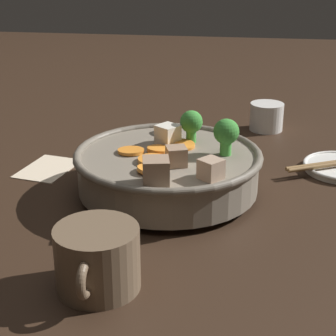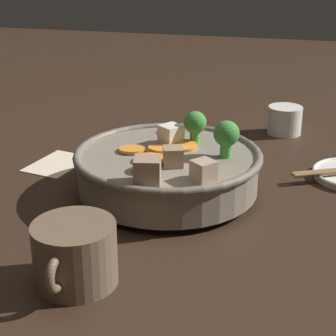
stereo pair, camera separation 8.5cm
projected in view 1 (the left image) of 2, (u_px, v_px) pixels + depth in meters
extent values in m
plane|color=black|center=(168.00, 194.00, 0.86)|extent=(3.00, 3.00, 0.00)
cylinder|color=slate|center=(168.00, 191.00, 0.86)|extent=(0.15, 0.15, 0.01)
cylinder|color=slate|center=(168.00, 171.00, 0.85)|extent=(0.27, 0.27, 0.05)
torus|color=#685F52|center=(168.00, 154.00, 0.84)|extent=(0.28, 0.28, 0.01)
cylinder|color=brown|center=(168.00, 164.00, 0.85)|extent=(0.26, 0.26, 0.03)
cylinder|color=orange|center=(150.00, 170.00, 0.78)|extent=(0.05, 0.05, 0.01)
cylinder|color=orange|center=(182.00, 145.00, 0.87)|extent=(0.05, 0.05, 0.01)
cylinder|color=orange|center=(154.00, 160.00, 0.81)|extent=(0.06, 0.06, 0.01)
cylinder|color=orange|center=(131.00, 150.00, 0.85)|extent=(0.05, 0.05, 0.01)
cylinder|color=orange|center=(160.00, 150.00, 0.85)|extent=(0.05, 0.05, 0.01)
cylinder|color=green|center=(226.00, 147.00, 0.83)|extent=(0.02, 0.02, 0.02)
sphere|color=#388433|center=(226.00, 132.00, 0.82)|extent=(0.04, 0.04, 0.04)
cylinder|color=green|center=(191.00, 136.00, 0.89)|extent=(0.02, 0.02, 0.02)
sphere|color=#388433|center=(191.00, 122.00, 0.88)|extent=(0.04, 0.04, 0.04)
cube|color=#9E7F66|center=(176.00, 156.00, 0.79)|extent=(0.04, 0.04, 0.03)
cube|color=silver|center=(168.00, 135.00, 0.88)|extent=(0.04, 0.04, 0.03)
cube|color=tan|center=(211.00, 169.00, 0.75)|extent=(0.04, 0.04, 0.03)
cube|color=#9E7F66|center=(159.00, 171.00, 0.73)|extent=(0.04, 0.04, 0.03)
ellipsoid|color=#EA9E84|center=(166.00, 130.00, 0.92)|extent=(0.05, 0.05, 0.02)
cylinder|color=white|center=(266.00, 117.00, 1.14)|extent=(0.07, 0.07, 0.06)
cylinder|color=brown|center=(267.00, 109.00, 1.14)|extent=(0.06, 0.06, 0.00)
cylinder|color=brown|center=(98.00, 258.00, 0.62)|extent=(0.09, 0.09, 0.07)
torus|color=brown|center=(85.00, 279.00, 0.58)|extent=(0.04, 0.01, 0.04)
cube|color=beige|center=(48.00, 168.00, 0.96)|extent=(0.12, 0.10, 0.00)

